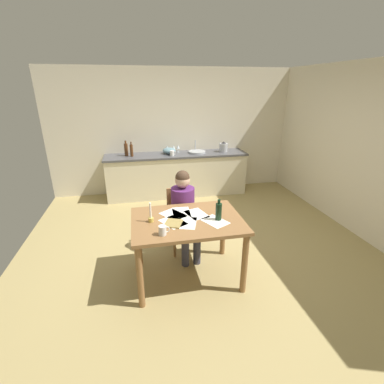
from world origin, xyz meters
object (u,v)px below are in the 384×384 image
at_px(book_magazine, 173,223).
at_px(wine_glass_by_kettle, 174,147).
at_px(coffee_mug, 163,230).
at_px(sink_unit, 197,152).
at_px(wine_glass_near_sink, 178,147).
at_px(mixing_bowl, 169,151).
at_px(stovetop_kettle, 223,147).
at_px(chair_at_table, 182,216).
at_px(person_seated, 184,209).
at_px(wine_bottle_on_table, 219,211).
at_px(wine_glass_back_left, 167,148).
at_px(dining_table, 187,228).
at_px(bottle_oil, 126,149).
at_px(teacup_on_counter, 172,153).
at_px(bottle_vinegar, 132,150).
at_px(candlestick, 151,217).

distance_m(book_magazine, wine_glass_by_kettle, 3.08).
relative_size(coffee_mug, sink_unit, 0.33).
distance_m(book_magazine, wine_glass_near_sink, 3.09).
distance_m(mixing_bowl, stovetop_kettle, 1.17).
height_order(chair_at_table, person_seated, person_seated).
bearing_deg(wine_glass_near_sink, wine_bottle_on_table, -90.15).
relative_size(wine_glass_by_kettle, wine_glass_back_left, 1.00).
bearing_deg(mixing_bowl, stovetop_kettle, -2.70).
xyz_separation_m(coffee_mug, book_magazine, (0.14, 0.21, -0.04)).
bearing_deg(wine_glass_near_sink, chair_at_table, -97.81).
bearing_deg(dining_table, person_seated, 83.66).
height_order(bottle_oil, teacup_on_counter, bottle_oil).
bearing_deg(teacup_on_counter, chair_at_table, -94.12).
xyz_separation_m(wine_glass_back_left, teacup_on_counter, (0.07, -0.30, -0.06)).
bearing_deg(bottle_vinegar, person_seated, -73.03).
height_order(dining_table, chair_at_table, chair_at_table).
height_order(wine_bottle_on_table, wine_glass_back_left, wine_glass_back_left).
bearing_deg(wine_glass_by_kettle, teacup_on_counter, -103.26).
distance_m(wine_glass_near_sink, wine_glass_back_left, 0.24).
xyz_separation_m(mixing_bowl, wine_glass_back_left, (-0.03, 0.09, 0.05)).
relative_size(coffee_mug, wine_glass_back_left, 0.78).
height_order(wine_bottle_on_table, stovetop_kettle, stovetop_kettle).
bearing_deg(dining_table, chair_at_table, 86.09).
bearing_deg(wine_glass_by_kettle, sink_unit, -16.97).
bearing_deg(wine_bottle_on_table, coffee_mug, -162.04).
relative_size(dining_table, wine_bottle_on_table, 5.08).
bearing_deg(chair_at_table, wine_glass_near_sink, 82.19).
relative_size(book_magazine, wine_bottle_on_table, 0.81).
distance_m(wine_bottle_on_table, wine_glass_near_sink, 3.04).
bearing_deg(wine_glass_near_sink, teacup_on_counter, -119.36).
bearing_deg(chair_at_table, bottle_vinegar, 107.76).
height_order(wine_bottle_on_table, teacup_on_counter, wine_bottle_on_table).
bearing_deg(stovetop_kettle, wine_glass_near_sink, 171.16).
relative_size(chair_at_table, wine_bottle_on_table, 3.56).
distance_m(coffee_mug, wine_glass_by_kettle, 3.30).
bearing_deg(bottle_vinegar, mixing_bowl, 6.95).
xyz_separation_m(bottle_vinegar, wine_glass_near_sink, (0.97, 0.19, -0.02)).
distance_m(dining_table, wine_glass_near_sink, 2.99).
xyz_separation_m(wine_bottle_on_table, bottle_oil, (-1.07, 2.92, 0.13)).
height_order(person_seated, wine_glass_back_left, person_seated).
bearing_deg(stovetop_kettle, candlestick, -121.95).
relative_size(chair_at_table, wine_glass_back_left, 5.77).
distance_m(person_seated, stovetop_kettle, 2.60).
height_order(coffee_mug, book_magazine, coffee_mug).
relative_size(coffee_mug, candlestick, 0.52).
relative_size(mixing_bowl, stovetop_kettle, 1.26).
bearing_deg(person_seated, stovetop_kettle, 60.81).
xyz_separation_m(bottle_vinegar, teacup_on_counter, (0.80, -0.11, -0.07)).
relative_size(candlestick, bottle_vinegar, 0.78).
relative_size(coffee_mug, stovetop_kettle, 0.54).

